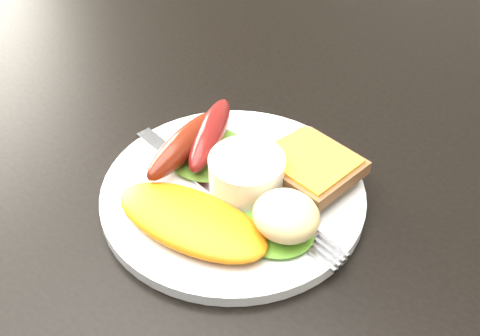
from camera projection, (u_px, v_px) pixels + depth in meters
The scene contains 12 objects.
dining_table at pixel (391, 196), 0.64m from camera, with size 1.20×0.80×0.04m, color black.
plate at pixel (233, 195), 0.61m from camera, with size 0.24×0.24×0.01m, color white.
lettuce_left at pixel (207, 153), 0.63m from camera, with size 0.09×0.08×0.01m, color #458629.
lettuce_right at pixel (274, 230), 0.56m from camera, with size 0.07×0.06×0.01m, color #588421.
omelette at pixel (192, 221), 0.56m from camera, with size 0.14×0.07×0.02m, color orange.
sausage_a at pixel (184, 144), 0.62m from camera, with size 0.03×0.11×0.03m, color #650B06.
sausage_b at pixel (210, 134), 0.63m from camera, with size 0.03×0.11×0.03m, color maroon.
ramekin at pixel (247, 176), 0.59m from camera, with size 0.07×0.07×0.04m, color white.
toast_a at pixel (303, 166), 0.62m from camera, with size 0.07×0.07×0.01m, color #885F18.
toast_b at pixel (314, 167), 0.60m from camera, with size 0.07×0.07×0.01m, color brown.
potato_salad at pixel (286, 216), 0.55m from camera, with size 0.06×0.05×0.03m, color beige.
fork at pixel (201, 179), 0.61m from camera, with size 0.18×0.01×0.00m, color #ADAFB7.
Camera 1 is at (0.18, -0.45, 1.18)m, focal length 50.00 mm.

